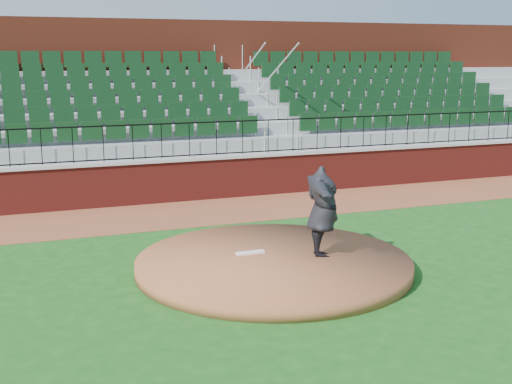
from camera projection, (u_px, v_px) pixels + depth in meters
ground at (282, 269)px, 13.66m from camera, size 90.00×90.00×0.00m
warning_track at (206, 211)px, 18.60m from camera, size 34.00×3.20×0.01m
field_wall at (190, 180)px, 19.95m from camera, size 34.00×0.35×1.20m
wall_cap at (190, 159)px, 19.82m from camera, size 34.00×0.45×0.10m
wall_railing at (189, 140)px, 19.71m from camera, size 34.00×0.05×1.00m
seating_stands at (167, 115)px, 22.10m from camera, size 34.00×5.10×4.60m
concourse_wall at (149, 96)px, 24.57m from camera, size 34.00×0.50×5.50m
pitchers_mound at (273, 264)px, 13.55m from camera, size 5.54×5.54×0.25m
pitching_rubber at (250, 253)px, 13.82m from camera, size 0.60×0.15×0.04m
pitcher at (322, 211)px, 13.51m from camera, size 1.25×2.35×1.85m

